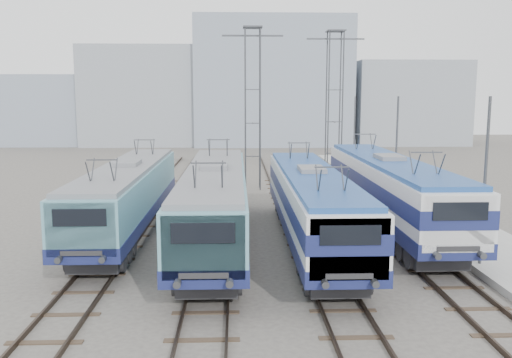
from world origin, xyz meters
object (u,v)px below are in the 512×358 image
object	(u,v)px
catenary_tower_east	(334,101)
mast_front	(485,185)
locomotive_center_left	(215,199)
locomotive_center_right	(312,200)
mast_rear	(354,139)
mast_mid	(396,154)
locomotive_far_left	(128,193)
locomotive_far_right	(389,186)
catenary_tower_west	(253,101)

from	to	relation	value
catenary_tower_east	mast_front	world-z (taller)	catenary_tower_east
locomotive_center_left	locomotive_center_right	size ratio (longest dim) A/B	1.03
mast_front	catenary_tower_east	bearing A→B (deg)	95.45
mast_rear	mast_mid	bearing A→B (deg)	-90.00
catenary_tower_east	locomotive_far_left	bearing A→B (deg)	-130.44
mast_mid	mast_rear	bearing A→B (deg)	90.00
locomotive_far_left	locomotive_far_right	distance (m)	13.51
catenary_tower_west	mast_front	distance (m)	22.00
locomotive_center_right	locomotive_far_right	world-z (taller)	locomotive_far_right
locomotive_far_left	mast_front	bearing A→B (deg)	-22.80
catenary_tower_east	mast_front	distance (m)	22.32
catenary_tower_east	locomotive_far_right	bearing A→B (deg)	-89.06
locomotive_center_right	catenary_tower_west	size ratio (longest dim) A/B	1.45
locomotive_far_right	locomotive_far_left	bearing A→B (deg)	-178.40
locomotive_center_right	mast_rear	distance (m)	21.29
mast_mid	catenary_tower_west	bearing A→B (deg)	137.07
locomotive_center_left	locomotive_far_right	world-z (taller)	locomotive_far_right
locomotive_far_left	mast_front	size ratio (longest dim) A/B	2.47
locomotive_center_right	mast_front	world-z (taller)	mast_front
locomotive_far_left	locomotive_far_right	size ratio (longest dim) A/B	0.94
locomotive_center_right	mast_mid	size ratio (longest dim) A/B	2.49
locomotive_center_left	locomotive_center_right	world-z (taller)	locomotive_center_left
mast_rear	catenary_tower_west	bearing A→B (deg)	-155.06
locomotive_center_left	catenary_tower_west	world-z (taller)	catenary_tower_west
locomotive_far_right	catenary_tower_west	bearing A→B (deg)	117.14
locomotive_center_right	catenary_tower_west	bearing A→B (deg)	97.87
locomotive_far_left	catenary_tower_west	bearing A→B (deg)	63.51
mast_front	mast_mid	distance (m)	12.00
catenary_tower_west	mast_mid	size ratio (longest dim) A/B	1.71
locomotive_far_left	catenary_tower_east	xyz separation A→B (m)	(13.25, 15.55, 4.48)
locomotive_center_left	catenary_tower_west	distance (m)	16.70
catenary_tower_east	mast_front	xyz separation A→B (m)	(2.10, -22.00, -3.14)
mast_rear	locomotive_far_right	bearing A→B (deg)	-96.15
locomotive_center_right	catenary_tower_east	distance (m)	19.28
catenary_tower_west	mast_mid	xyz separation A→B (m)	(8.60, -8.00, -3.14)
locomotive_center_left	catenary_tower_east	distance (m)	20.45
mast_front	mast_rear	distance (m)	24.00
mast_mid	mast_rear	xyz separation A→B (m)	(0.00, 12.00, 0.00)
locomotive_center_left	catenary_tower_east	bearing A→B (deg)	64.02
mast_front	mast_rear	xyz separation A→B (m)	(0.00, 24.00, 0.00)
catenary_tower_west	mast_front	bearing A→B (deg)	-66.73
locomotive_far_right	mast_front	world-z (taller)	mast_front
locomotive_far_right	mast_rear	bearing A→B (deg)	83.85
mast_mid	mast_rear	size ratio (longest dim) A/B	1.00
mast_mid	mast_rear	distance (m)	12.00
locomotive_far_right	mast_mid	size ratio (longest dim) A/B	2.63
locomotive_center_right	catenary_tower_west	xyz separation A→B (m)	(-2.25, 16.28, 4.41)
locomotive_center_left	catenary_tower_east	xyz separation A→B (m)	(8.75, 17.96, 4.40)
locomotive_center_left	mast_rear	world-z (taller)	mast_rear
catenary_tower_east	mast_mid	distance (m)	10.69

